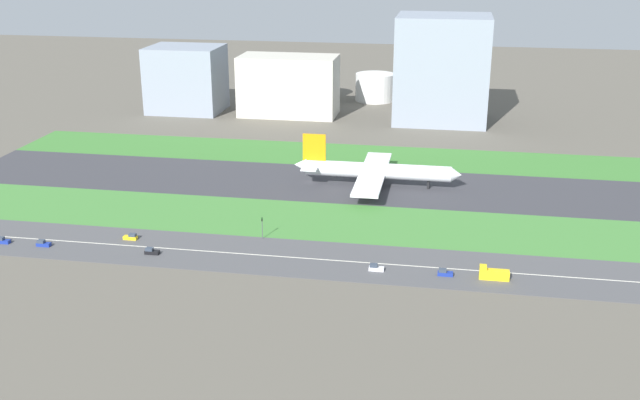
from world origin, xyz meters
name	(u,v)px	position (x,y,z in m)	size (l,w,h in m)	color
ground_plane	(309,182)	(0.00, 0.00, 0.00)	(800.00, 800.00, 0.00)	#5B564C
runway	(309,182)	(0.00, 0.00, 0.05)	(280.00, 46.00, 0.10)	#38383D
grass_median_north	(326,154)	(0.00, 41.00, 0.05)	(280.00, 36.00, 0.10)	#3D7A33
grass_median_south	(287,219)	(0.00, -41.00, 0.05)	(280.00, 36.00, 0.10)	#427F38
highway	(264,255)	(0.00, -73.00, 0.05)	(280.00, 28.00, 0.10)	#4C4C4F
highway_centerline	(264,255)	(0.00, -73.00, 0.11)	(266.00, 0.50, 0.01)	silver
airliner	(374,171)	(25.52, 0.00, 6.23)	(65.00, 56.00, 19.70)	white
car_5	(43,244)	(-70.33, -78.00, 0.92)	(4.40, 1.80, 2.00)	navy
car_4	(131,237)	(-45.31, -68.00, 0.92)	(4.40, 1.80, 2.00)	yellow
car_1	(376,268)	(34.70, -78.00, 0.92)	(4.40, 1.80, 2.00)	silver
car_0	(445,273)	(54.57, -78.00, 0.92)	(4.40, 1.80, 2.00)	navy
car_3	(2,241)	(-84.27, -78.00, 0.92)	(4.40, 1.80, 2.00)	navy
car_2	(151,251)	(-34.37, -78.00, 0.92)	(4.40, 1.80, 2.00)	black
truck_1	(493,274)	(68.21, -78.00, 1.67)	(8.40, 2.50, 4.00)	yellow
traffic_light	(262,226)	(-3.82, -60.01, 4.29)	(0.36, 0.50, 7.20)	#4C4C51
terminal_building	(186,79)	(-90.00, 114.00, 17.69)	(38.91, 31.62, 35.38)	gray
hangar_building	(289,86)	(-32.71, 114.00, 15.88)	(51.84, 25.95, 31.77)	beige
office_tower	(442,69)	(47.98, 114.00, 27.13)	(47.07, 38.63, 54.27)	gray
fuel_tank_west	(317,85)	(-25.36, 159.00, 8.23)	(23.95, 23.95, 16.46)	silver
fuel_tank_centre	(375,87)	(9.13, 159.00, 7.90)	(22.71, 22.71, 15.79)	silver
fuel_tank_east	(427,91)	(39.58, 159.00, 6.53)	(18.05, 18.05, 13.07)	silver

